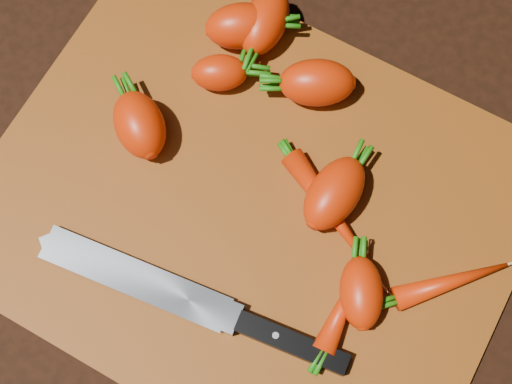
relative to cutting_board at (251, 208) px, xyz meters
The scene contains 13 objects.
ground 0.01m from the cutting_board, ahead, with size 2.00×2.00×0.01m, color black.
cutting_board is the anchor object (origin of this frame).
carrot_0 0.18m from the cutting_board, 122.11° to the left, with size 0.07×0.05×0.05m, color red.
carrot_1 0.13m from the cutting_board, behind, with size 0.07×0.05×0.05m, color red.
carrot_2 0.19m from the cutting_board, 114.77° to the left, with size 0.08×0.04×0.04m, color red.
carrot_3 0.08m from the cutting_board, 33.39° to the left, with size 0.08×0.05×0.05m, color red.
carrot_4 0.14m from the cutting_board, 90.50° to the left, with size 0.07×0.05×0.05m, color red.
carrot_5 0.14m from the cutting_board, 132.22° to the left, with size 0.06×0.04×0.04m, color red.
carrot_6 0.13m from the cutting_board, 12.07° to the right, with size 0.07×0.04×0.04m, color red.
carrot_7 0.20m from the cutting_board, ahead, with size 0.11×0.02×0.02m, color red.
carrot_8 0.08m from the cutting_board, 22.46° to the left, with size 0.13×0.02×0.02m, color red.
carrot_9 0.13m from the cutting_board, 20.77° to the right, with size 0.09×0.02×0.02m, color red.
knife 0.12m from the cutting_board, 110.20° to the right, with size 0.30×0.06×0.02m.
Camera 1 is at (0.09, -0.16, 0.67)m, focal length 50.00 mm.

